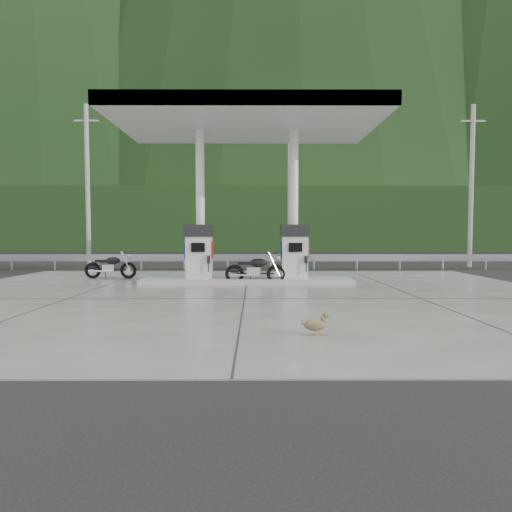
{
  "coord_description": "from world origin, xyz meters",
  "views": [
    {
      "loc": [
        0.26,
        -11.77,
        1.67
      ],
      "look_at": [
        0.3,
        1.0,
        1.0
      ],
      "focal_mm": 30.0,
      "sensor_mm": 36.0,
      "label": 1
    }
  ],
  "objects_px": {
    "gas_pump_right": "(295,252)",
    "motorcycle_right": "(255,270)",
    "gas_pump_left": "(199,252)",
    "duck": "(315,325)",
    "motorcycle_left": "(110,267)"
  },
  "relations": [
    {
      "from": "gas_pump_left",
      "to": "duck",
      "type": "bearing_deg",
      "value": -68.98
    },
    {
      "from": "gas_pump_left",
      "to": "motorcycle_left",
      "type": "height_order",
      "value": "gas_pump_left"
    },
    {
      "from": "motorcycle_left",
      "to": "gas_pump_right",
      "type": "bearing_deg",
      "value": -10.55
    },
    {
      "from": "gas_pump_right",
      "to": "duck",
      "type": "bearing_deg",
      "value": -92.78
    },
    {
      "from": "motorcycle_right",
      "to": "duck",
      "type": "relative_size",
      "value": 4.17
    },
    {
      "from": "motorcycle_left",
      "to": "motorcycle_right",
      "type": "bearing_deg",
      "value": -14.82
    },
    {
      "from": "motorcycle_left",
      "to": "motorcycle_right",
      "type": "height_order",
      "value": "motorcycle_right"
    },
    {
      "from": "gas_pump_right",
      "to": "motorcycle_right",
      "type": "xyz_separation_m",
      "value": [
        -1.32,
        -0.14,
        -0.6
      ]
    },
    {
      "from": "duck",
      "to": "motorcycle_left",
      "type": "bearing_deg",
      "value": 124.75
    },
    {
      "from": "gas_pump_left",
      "to": "gas_pump_right",
      "type": "relative_size",
      "value": 1.0
    },
    {
      "from": "gas_pump_left",
      "to": "motorcycle_right",
      "type": "xyz_separation_m",
      "value": [
        1.88,
        -0.14,
        -0.6
      ]
    },
    {
      "from": "gas_pump_right",
      "to": "motorcycle_right",
      "type": "distance_m",
      "value": 1.46
    },
    {
      "from": "gas_pump_right",
      "to": "motorcycle_right",
      "type": "relative_size",
      "value": 0.95
    },
    {
      "from": "duck",
      "to": "gas_pump_left",
      "type": "bearing_deg",
      "value": 110.29
    },
    {
      "from": "gas_pump_left",
      "to": "duck",
      "type": "height_order",
      "value": "gas_pump_left"
    }
  ]
}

